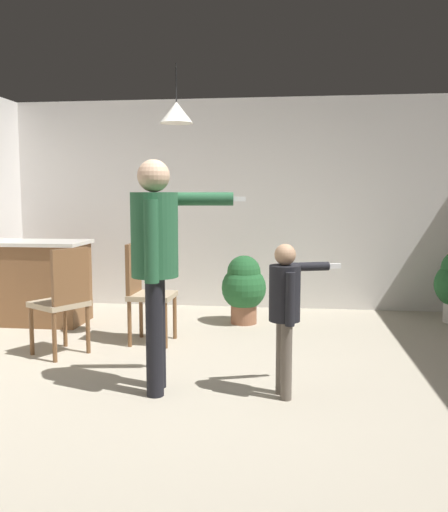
{
  "coord_description": "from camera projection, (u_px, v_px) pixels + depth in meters",
  "views": [
    {
      "loc": [
        0.48,
        -3.84,
        1.47
      ],
      "look_at": [
        -0.02,
        0.3,
        1.0
      ],
      "focal_mm": 37.87,
      "sensor_mm": 36.0,
      "label": 1
    }
  ],
  "objects": [
    {
      "name": "person_child",
      "position": [
        286.0,
        303.0,
        3.89
      ],
      "size": [
        0.53,
        0.44,
        1.13
      ],
      "rotation": [
        0.0,
        0.0,
        -1.26
      ],
      "color": "#60564C",
      "rests_on": "ground"
    },
    {
      "name": "ground",
      "position": [
        222.0,
        394.0,
        4.01
      ],
      "size": [
        7.68,
        7.68,
        0.0
      ],
      "primitive_type": "plane",
      "color": "#B2A893"
    },
    {
      "name": "potted_plant_by_wall",
      "position": [
        244.0,
        286.0,
        6.18
      ],
      "size": [
        0.51,
        0.51,
        0.79
      ],
      "color": "brown",
      "rests_on": "ground"
    },
    {
      "name": "dining_chair_near_wall",
      "position": [
        145.0,
        289.0,
        5.37
      ],
      "size": [
        0.44,
        0.44,
        1.0
      ],
      "rotation": [
        0.0,
        0.0,
        4.67
      ],
      "color": "brown",
      "rests_on": "ground"
    },
    {
      "name": "kitchen_counter",
      "position": [
        33.0,
        282.0,
        6.22
      ],
      "size": [
        1.26,
        0.66,
        0.95
      ],
      "color": "brown",
      "rests_on": "ground"
    },
    {
      "name": "person_adult",
      "position": [
        157.0,
        250.0,
        3.95
      ],
      "size": [
        0.82,
        0.58,
        1.73
      ],
      "rotation": [
        0.0,
        0.0,
        -1.43
      ],
      "color": "black",
      "rests_on": "ground"
    },
    {
      "name": "ceiling_light_pendant",
      "position": [
        177.0,
        112.0,
        5.1
      ],
      "size": [
        0.32,
        0.32,
        0.55
      ],
      "color": "silver"
    },
    {
      "name": "dining_chair_by_counter",
      "position": [
        64.0,
        297.0,
        4.92
      ],
      "size": [
        0.58,
        0.58,
        1.0
      ],
      "rotation": [
        0.0,
        0.0,
        1.02
      ],
      "color": "brown",
      "rests_on": "ground"
    },
    {
      "name": "wall_back",
      "position": [
        252.0,
        204.0,
        7.02
      ],
      "size": [
        6.4,
        0.1,
        2.7
      ],
      "primitive_type": "cube",
      "color": "silver",
      "rests_on": "ground"
    }
  ]
}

